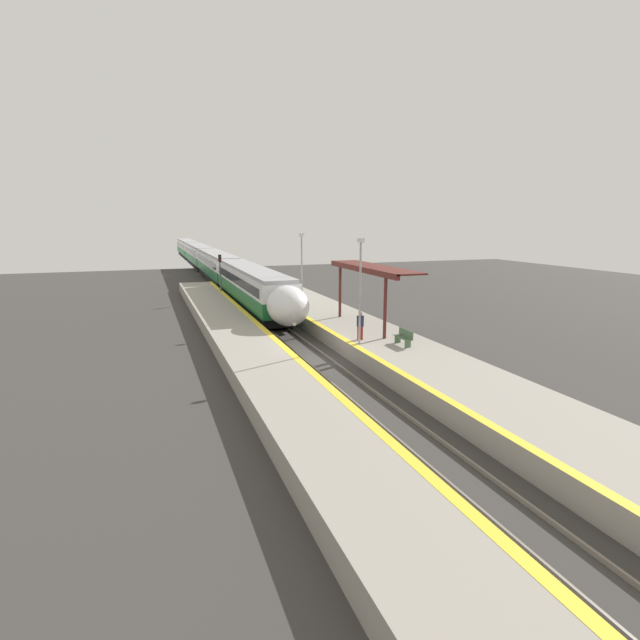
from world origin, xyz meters
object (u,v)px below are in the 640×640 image
Objects in this scene: train at (208,260)px; lamppost_near at (360,285)px; platform_bench at (404,337)px; railway_signal at (220,273)px; lamppost_mid at (302,268)px; person_waiting at (360,325)px.

lamppost_near is at bearing -87.29° from train.
platform_bench is 26.09m from railway_signal.
lamppost_near and lamppost_mid have the same top height.
train is 19.77× the size of railway_signal.
platform_bench is 2.73m from person_waiting.
railway_signal is (-6.52, 25.23, 1.35)m from platform_bench.
person_waiting is at bearing -86.77° from train.
lamppost_mid is at bearing 90.00° from lamppost_near.
platform_bench is at bearing -47.91° from person_waiting.
train reaches higher than platform_bench.
platform_bench is at bearing -28.27° from lamppost_near.
lamppost_mid is (-0.40, 10.12, 2.52)m from person_waiting.
person_waiting reaches higher than platform_bench.
lamppost_mid is (0.00, 10.93, 0.00)m from lamppost_near.
railway_signal is at bearing 108.17° from lamppost_mid.
person_waiting is (2.77, -49.11, -0.34)m from train.
platform_bench is 0.26× the size of lamppost_mid.
lamppost_mid is at bearing -86.53° from train.
person_waiting is at bearing 63.57° from lamppost_near.
railway_signal is 13.88m from lamppost_mid.
lamppost_mid reaches higher than platform_bench.
railway_signal is 0.77× the size of lamppost_near.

